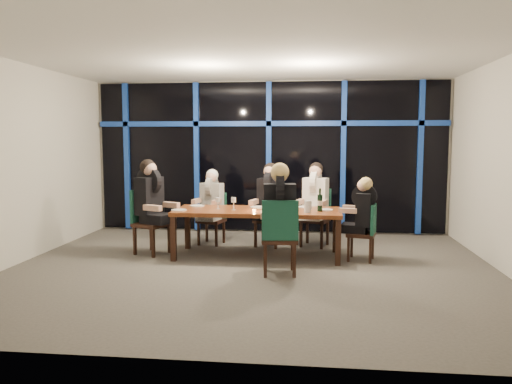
# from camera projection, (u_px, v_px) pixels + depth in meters

# --- Properties ---
(room) EXTENTS (7.04, 7.00, 3.02)m
(room) POSITION_uv_depth(u_px,v_px,m) (251.00, 127.00, 6.92)
(room) COLOR #5E5952
(room) RESTS_ON ground
(window_wall) EXTENTS (6.86, 0.43, 2.94)m
(window_wall) POSITION_uv_depth(u_px,v_px,m) (270.00, 155.00, 9.87)
(window_wall) COLOR black
(window_wall) RESTS_ON ground
(dining_table) EXTENTS (2.60, 1.00, 0.75)m
(dining_table) POSITION_uv_depth(u_px,v_px,m) (257.00, 214.00, 7.85)
(dining_table) COLOR brown
(dining_table) RESTS_ON ground
(chair_far_left) EXTENTS (0.50, 0.50, 0.91)m
(chair_far_left) POSITION_uv_depth(u_px,v_px,m) (213.00, 215.00, 8.88)
(chair_far_left) COLOR black
(chair_far_left) RESTS_ON ground
(chair_far_mid) EXTENTS (0.56, 0.56, 0.99)m
(chair_far_mid) POSITION_uv_depth(u_px,v_px,m) (271.00, 214.00, 8.71)
(chair_far_mid) COLOR black
(chair_far_mid) RESTS_ON ground
(chair_far_right) EXTENTS (0.58, 0.58, 0.99)m
(chair_far_right) POSITION_uv_depth(u_px,v_px,m) (316.00, 214.00, 8.71)
(chair_far_right) COLOR black
(chair_far_right) RESTS_ON ground
(chair_end_left) EXTENTS (0.64, 0.64, 1.05)m
(chair_end_left) POSITION_uv_depth(u_px,v_px,m) (147.00, 218.00, 8.09)
(chair_end_left) COLOR black
(chair_end_left) RESTS_ON ground
(chair_end_right) EXTENTS (0.49, 0.49, 0.87)m
(chair_end_right) POSITION_uv_depth(u_px,v_px,m) (366.00, 229.00, 7.59)
(chair_end_right) COLOR black
(chair_end_right) RESTS_ON ground
(chair_near_mid) EXTENTS (0.53, 0.53, 1.05)m
(chair_near_mid) POSITION_uv_depth(u_px,v_px,m) (280.00, 233.00, 6.74)
(chair_near_mid) COLOR black
(chair_near_mid) RESTS_ON ground
(diner_far_left) EXTENTS (0.51, 0.61, 0.88)m
(diner_far_left) POSITION_uv_depth(u_px,v_px,m) (211.00, 196.00, 8.77)
(diner_far_left) COLOR black
(diner_far_left) RESTS_ON ground
(diner_far_mid) EXTENTS (0.56, 0.67, 0.96)m
(diner_far_mid) POSITION_uv_depth(u_px,v_px,m) (269.00, 192.00, 8.59)
(diner_far_mid) COLOR black
(diner_far_mid) RESTS_ON ground
(diner_far_right) EXTENTS (0.59, 0.68, 0.97)m
(diner_far_right) POSITION_uv_depth(u_px,v_px,m) (315.00, 192.00, 8.60)
(diner_far_right) COLOR white
(diner_far_right) RESTS_ON ground
(diner_end_left) EXTENTS (0.72, 0.66, 1.02)m
(diner_end_left) POSITION_uv_depth(u_px,v_px,m) (151.00, 193.00, 8.00)
(diner_end_left) COLOR black
(diner_end_left) RESTS_ON ground
(diner_end_right) EXTENTS (0.59, 0.49, 0.85)m
(diner_end_right) POSITION_uv_depth(u_px,v_px,m) (362.00, 206.00, 7.58)
(diner_end_right) COLOR black
(diner_end_right) RESTS_ON ground
(diner_near_mid) EXTENTS (0.55, 0.68, 1.02)m
(diner_near_mid) POSITION_uv_depth(u_px,v_px,m) (280.00, 202.00, 6.79)
(diner_near_mid) COLOR black
(diner_near_mid) RESTS_ON ground
(plate_far_left) EXTENTS (0.24, 0.24, 0.01)m
(plate_far_left) POSITION_uv_depth(u_px,v_px,m) (197.00, 206.00, 8.25)
(plate_far_left) COLOR white
(plate_far_left) RESTS_ON dining_table
(plate_far_mid) EXTENTS (0.24, 0.24, 0.01)m
(plate_far_mid) POSITION_uv_depth(u_px,v_px,m) (258.00, 207.00, 8.09)
(plate_far_mid) COLOR white
(plate_far_mid) RESTS_ON dining_table
(plate_far_right) EXTENTS (0.24, 0.24, 0.01)m
(plate_far_right) POSITION_uv_depth(u_px,v_px,m) (305.00, 207.00, 8.10)
(plate_far_right) COLOR white
(plate_far_right) RESTS_ON dining_table
(plate_end_left) EXTENTS (0.24, 0.24, 0.01)m
(plate_end_left) POSITION_uv_depth(u_px,v_px,m) (179.00, 210.00, 7.74)
(plate_end_left) COLOR white
(plate_end_left) RESTS_ON dining_table
(plate_end_right) EXTENTS (0.24, 0.24, 0.01)m
(plate_end_right) POSITION_uv_depth(u_px,v_px,m) (325.00, 210.00, 7.77)
(plate_end_right) COLOR white
(plate_end_right) RESTS_ON dining_table
(plate_near_mid) EXTENTS (0.24, 0.24, 0.01)m
(plate_near_mid) POSITION_uv_depth(u_px,v_px,m) (278.00, 214.00, 7.37)
(plate_near_mid) COLOR white
(plate_near_mid) RESTS_ON dining_table
(wine_bottle) EXTENTS (0.08, 0.08, 0.35)m
(wine_bottle) POSITION_uv_depth(u_px,v_px,m) (320.00, 203.00, 7.65)
(wine_bottle) COLOR black
(wine_bottle) RESTS_ON dining_table
(water_pitcher) EXTENTS (0.11, 0.10, 0.18)m
(water_pitcher) POSITION_uv_depth(u_px,v_px,m) (308.00, 207.00, 7.51)
(water_pitcher) COLOR silver
(water_pitcher) RESTS_ON dining_table
(tea_light) EXTENTS (0.05, 0.05, 0.03)m
(tea_light) POSITION_uv_depth(u_px,v_px,m) (254.00, 210.00, 7.66)
(tea_light) COLOR #FFA24C
(tea_light) RESTS_ON dining_table
(wine_glass_a) EXTENTS (0.08, 0.08, 0.20)m
(wine_glass_a) POSITION_uv_depth(u_px,v_px,m) (234.00, 201.00, 7.81)
(wine_glass_a) COLOR silver
(wine_glass_a) RESTS_ON dining_table
(wine_glass_b) EXTENTS (0.06, 0.06, 0.16)m
(wine_glass_b) POSITION_uv_depth(u_px,v_px,m) (266.00, 201.00, 8.01)
(wine_glass_b) COLOR silver
(wine_glass_b) RESTS_ON dining_table
(wine_glass_c) EXTENTS (0.07, 0.07, 0.19)m
(wine_glass_c) POSITION_uv_depth(u_px,v_px,m) (285.00, 201.00, 7.80)
(wine_glass_c) COLOR silver
(wine_glass_c) RESTS_ON dining_table
(wine_glass_d) EXTENTS (0.07, 0.07, 0.18)m
(wine_glass_d) POSITION_uv_depth(u_px,v_px,m) (218.00, 200.00, 7.92)
(wine_glass_d) COLOR white
(wine_glass_d) RESTS_ON dining_table
(wine_glass_e) EXTENTS (0.07, 0.07, 0.17)m
(wine_glass_e) POSITION_uv_depth(u_px,v_px,m) (319.00, 201.00, 7.90)
(wine_glass_e) COLOR silver
(wine_glass_e) RESTS_ON dining_table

